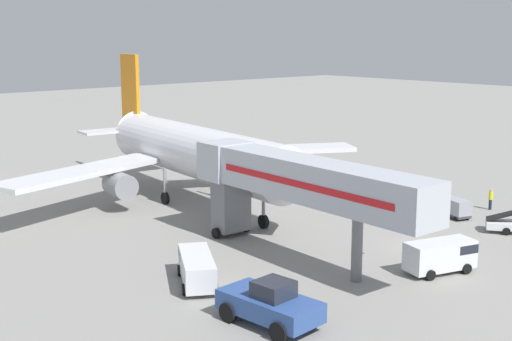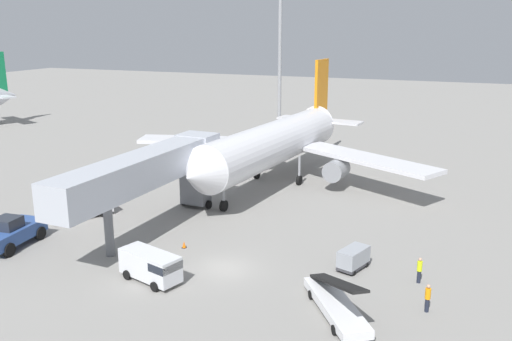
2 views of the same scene
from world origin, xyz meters
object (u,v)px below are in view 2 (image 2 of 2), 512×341
Objects in this scene: airplane_at_gate at (276,143)px; safety_cone_alpha at (184,245)px; service_van_near_right at (83,207)px; service_van_near_left at (152,265)px; ground_crew_worker_foreground at (428,297)px; jet_bridge at (152,170)px; ground_crew_worker_midground at (419,270)px; pushback_tug at (11,232)px; belt_loader_truck at (336,303)px; baggage_cart_mid_center at (353,258)px.

safety_cone_alpha is at bearing -91.28° from airplane_at_gate.
airplane_at_gate is 21.97m from service_van_near_right.
service_van_near_left is 2.69× the size of ground_crew_worker_foreground.
ground_crew_worker_foreground is at bearing -13.98° from jet_bridge.
service_van_near_left is 18.55m from ground_crew_worker_midground.
pushback_tug is at bearing -118.20° from airplane_at_gate.
airplane_at_gate is 6.26× the size of pushback_tug.
airplane_at_gate reaches higher than ground_crew_worker_midground.
baggage_cart_mid_center is (-0.39, 6.88, 0.10)m from belt_loader_truck.
belt_loader_truck reaches higher than safety_cone_alpha.
jet_bridge is at bearing 175.64° from baggage_cart_mid_center.
airplane_at_gate reaches higher than baggage_cart_mid_center.
pushback_tug reaches higher than ground_crew_worker_foreground.
service_van_near_left is at bearing -158.94° from ground_crew_worker_midground.
service_van_near_left reaches higher than safety_cone_alpha.
ground_crew_worker_foreground is 0.99× the size of ground_crew_worker_midground.
ground_crew_worker_foreground reaches higher than baggage_cart_mid_center.
belt_loader_truck is 13.01m from service_van_near_left.
service_van_near_left is at bearing -34.37° from service_van_near_right.
airplane_at_gate is at bearing 117.04° from belt_loader_truck.
jet_bridge is 18.34m from baggage_cart_mid_center.
airplane_at_gate is 30.40m from ground_crew_worker_foreground.
ground_crew_worker_midground is (4.31, 6.36, 0.21)m from belt_loader_truck.
belt_loader_truck is 6.89m from baggage_cart_mid_center.
safety_cone_alpha is at bearing -30.00° from jet_bridge.
service_van_near_right is 31.85m from ground_crew_worker_foreground.
baggage_cart_mid_center is at bearing -56.12° from airplane_at_gate.
ground_crew_worker_foreground reaches higher than safety_cone_alpha.
airplane_at_gate is 29.68m from belt_loader_truck.
baggage_cart_mid_center is (17.72, -1.35, -4.53)m from jet_bridge.
airplane_at_gate is at bearing 61.80° from pushback_tug.
jet_bridge is 2.94× the size of belt_loader_truck.
airplane_at_gate reaches higher than service_van_near_right.
pushback_tug is (-13.57, -25.31, -3.48)m from airplane_at_gate.
airplane_at_gate reaches higher than belt_loader_truck.
service_van_near_left is at bearing -82.15° from safety_cone_alpha.
ground_crew_worker_foreground is at bearing 25.00° from belt_loader_truck.
airplane_at_gate is 26.73m from service_van_near_left.
airplane_at_gate is at bearing 54.23° from service_van_near_right.
ground_crew_worker_midground is 18.17m from safety_cone_alpha.
service_van_near_left is at bearing -4.91° from pushback_tug.
service_van_near_right is 3.07× the size of ground_crew_worker_midground.
jet_bridge is at bearing 150.00° from safety_cone_alpha.
belt_loader_truck reaches higher than baggage_cart_mid_center.
belt_loader_truck is at bearing -22.59° from safety_cone_alpha.
ground_crew_worker_foreground is (18.58, -23.79, -3.67)m from airplane_at_gate.
service_van_near_left is at bearing -89.19° from airplane_at_gate.
pushback_tug reaches higher than service_van_near_left.
service_van_near_right is at bearing 177.15° from jet_bridge.
jet_bridge is 7.13m from safety_cone_alpha.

